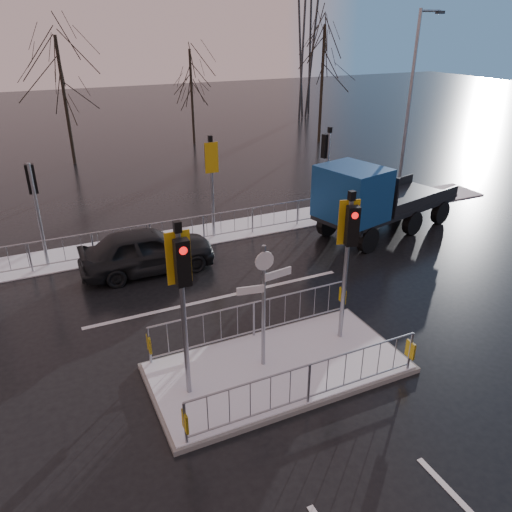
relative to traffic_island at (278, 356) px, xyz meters
name	(u,v)px	position (x,y,z in m)	size (l,w,h in m)	color
ground	(278,370)	(0.01, -0.01, -0.39)	(120.00, 120.00, 0.00)	black
snow_verge	(174,240)	(0.01, 8.59, -0.37)	(30.00, 2.00, 0.04)	white
lane_markings	(285,378)	(0.01, -0.34, -0.39)	(8.00, 11.38, 0.01)	silver
traffic_island	(278,356)	(0.00, 0.00, 0.00)	(6.00, 3.04, 4.15)	slate
far_kerb_fixtures	(184,218)	(0.31, 8.08, 0.63)	(18.00, 0.65, 3.83)	gray
car_far_lane	(147,250)	(-1.46, 6.48, 0.35)	(1.75, 4.35, 1.48)	black
flatbed_truck	(367,199)	(6.72, 5.83, 1.14)	(6.57, 3.67, 2.88)	black
tree_far_a	(61,76)	(-1.99, 21.99, 4.43)	(3.75, 3.75, 7.08)	black
tree_far_b	(191,79)	(6.01, 23.99, 3.79)	(3.25, 3.25, 6.14)	black
tree_far_c	(323,62)	(14.01, 20.99, 4.76)	(4.00, 4.00, 7.55)	black
street_lamp_right	(410,103)	(10.58, 8.49, 4.00)	(1.25, 0.18, 8.00)	gray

